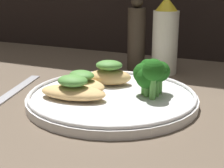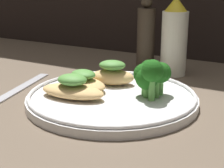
# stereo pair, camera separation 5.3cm
# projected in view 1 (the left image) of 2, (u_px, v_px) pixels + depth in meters

# --- Properties ---
(ground_plane) EXTENTS (1.80, 1.80, 0.01)m
(ground_plane) POSITION_uv_depth(u_px,v_px,m) (112.00, 105.00, 0.59)
(ground_plane) COLOR brown
(plate) EXTENTS (0.29, 0.29, 0.02)m
(plate) POSITION_uv_depth(u_px,v_px,m) (112.00, 97.00, 0.59)
(plate) COLOR white
(plate) RESTS_ON ground_plane
(grilled_meat_front) EXTENTS (0.12, 0.07, 0.04)m
(grilled_meat_front) POSITION_uv_depth(u_px,v_px,m) (73.00, 90.00, 0.57)
(grilled_meat_front) COLOR tan
(grilled_meat_front) RESTS_ON plate
(grilled_meat_middle) EXTENTS (0.11, 0.08, 0.04)m
(grilled_meat_middle) POSITION_uv_depth(u_px,v_px,m) (82.00, 83.00, 0.61)
(grilled_meat_middle) COLOR tan
(grilled_meat_middle) RESTS_ON plate
(grilled_meat_back) EXTENTS (0.09, 0.07, 0.05)m
(grilled_meat_back) POSITION_uv_depth(u_px,v_px,m) (109.00, 74.00, 0.64)
(grilled_meat_back) COLOR tan
(grilled_meat_back) RESTS_ON plate
(broccoli_bunch) EXTENTS (0.06, 0.07, 0.07)m
(broccoli_bunch) POSITION_uv_depth(u_px,v_px,m) (151.00, 73.00, 0.57)
(broccoli_bunch) COLOR #569942
(broccoli_bunch) RESTS_ON plate
(sauce_bottle) EXTENTS (0.06, 0.06, 0.17)m
(sauce_bottle) POSITION_uv_depth(u_px,v_px,m) (165.00, 37.00, 0.76)
(sauce_bottle) COLOR silver
(sauce_bottle) RESTS_ON ground_plane
(pepper_grinder) EXTENTS (0.04, 0.04, 0.17)m
(pepper_grinder) POSITION_uv_depth(u_px,v_px,m) (136.00, 37.00, 0.78)
(pepper_grinder) COLOR #382D23
(pepper_grinder) RESTS_ON ground_plane
(fork) EXTENTS (0.06, 0.19, 0.01)m
(fork) POSITION_uv_depth(u_px,v_px,m) (16.00, 89.00, 0.65)
(fork) COLOR #B2B2B7
(fork) RESTS_ON ground_plane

